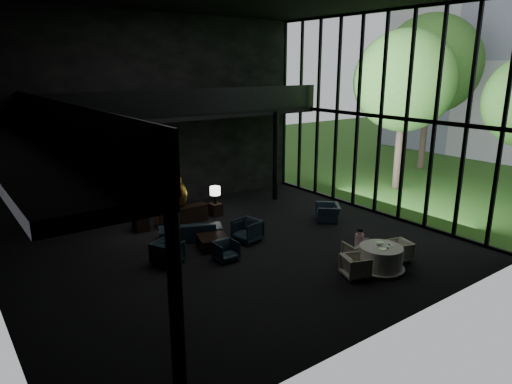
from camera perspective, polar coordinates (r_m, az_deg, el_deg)
floor at (r=15.37m, az=-2.37°, el=-7.25°), size 14.00×12.00×0.02m
wall_back at (r=19.55m, az=-12.51°, el=9.45°), size 14.00×0.04×8.00m
wall_front at (r=9.96m, az=17.07°, el=3.58°), size 14.00×0.04×8.00m
curtain_wall at (r=19.03m, az=15.35°, el=9.11°), size 0.20×12.00×8.00m
mezzanine_left at (r=12.10m, az=-26.98°, el=4.59°), size 2.00×12.00×0.25m
mezzanine_back at (r=19.09m, az=-8.49°, el=9.50°), size 12.00×2.00×0.25m
railing_left at (r=12.21m, az=-22.69°, el=8.02°), size 0.06×12.00×1.00m
railing_back at (r=18.16m, az=-7.06°, el=11.16°), size 12.00×0.06×1.00m
column_sw at (r=7.80m, az=-9.89°, el=-15.10°), size 0.24×0.24×4.00m
column_nw at (r=18.16m, az=-26.26°, el=1.35°), size 0.24×0.24×4.00m
column_ne at (r=20.62m, az=2.44°, el=4.48°), size 0.24×0.24×4.00m
tree_near at (r=23.38m, az=18.06°, el=13.04°), size 4.80×4.80×7.65m
tree_far at (r=28.61m, az=20.97°, el=14.62°), size 5.60×5.60×8.80m
console at (r=17.94m, az=-9.27°, el=-2.92°), size 2.09×0.48×0.67m
bronze_urn at (r=17.81m, az=-9.59°, el=-0.25°), size 0.63×0.63×1.18m
side_table_left at (r=17.52m, az=-14.23°, el=-3.86°), size 0.50×0.50×0.55m
table_lamp_left at (r=17.20m, az=-14.29°, el=-1.46°), size 0.43×0.43×0.72m
side_table_right at (r=18.79m, az=-5.08°, el=-2.18°), size 0.46×0.46×0.51m
table_lamp_right at (r=18.57m, az=-5.13°, el=0.07°), size 0.42×0.42×0.71m
sofa at (r=16.27m, az=-8.18°, el=-4.34°), size 2.43×1.56×0.92m
lounge_armchair_west at (r=14.42m, az=-10.98°, el=-7.21°), size 1.09×1.12×0.89m
lounge_armchair_east at (r=15.90m, az=-1.10°, el=-4.56°), size 1.04×1.09×0.97m
lounge_armchair_south at (r=14.49m, az=-3.80°, el=-7.37°), size 0.62×0.58×0.63m
window_armchair at (r=18.25m, az=8.97°, el=-2.30°), size 1.08×1.14×0.84m
coffee_table at (r=15.48m, az=-5.39°, el=-6.28°), size 1.18×1.18×0.43m
dining_table at (r=14.31m, az=15.29°, el=-8.18°), size 1.46×1.46×0.75m
dining_chair_north at (r=14.69m, az=12.47°, el=-7.30°), size 0.76×0.73×0.68m
dining_chair_east at (r=15.14m, az=17.39°, el=-7.01°), size 0.73×0.76×0.65m
dining_chair_west at (r=13.69m, az=12.34°, el=-8.99°), size 0.83×0.85×0.69m
child at (r=14.71m, az=12.82°, el=-5.55°), size 0.28×0.28×0.61m
plate_a at (r=13.96m, az=15.60°, el=-6.89°), size 0.27×0.27×0.01m
plate_b at (r=14.44m, az=15.23°, el=-6.10°), size 0.25×0.25×0.02m
saucer at (r=14.30m, az=16.47°, el=-6.43°), size 0.15×0.15×0.01m
coffee_cup at (r=14.32m, az=16.33°, el=-6.24°), size 0.09×0.09×0.06m
cereal_bowl at (r=14.21m, az=15.14°, el=-6.29°), size 0.18×0.18×0.09m
cream_pot at (r=14.01m, az=16.16°, el=-6.72°), size 0.07×0.07×0.07m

